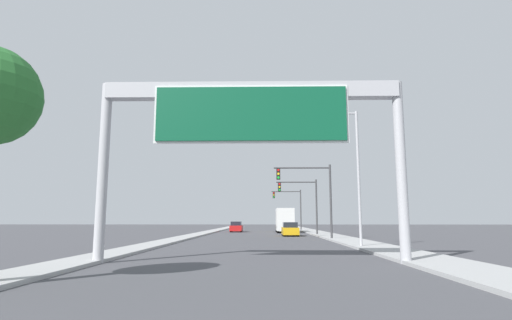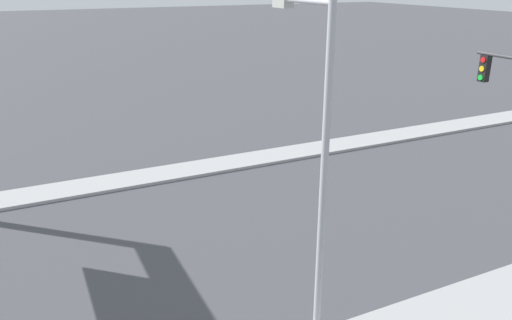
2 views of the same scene
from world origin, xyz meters
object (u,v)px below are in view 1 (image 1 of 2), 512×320
Objects in this scene: sign_gantry at (251,117)px; car_near_center at (236,227)px; truck_box_primary at (284,220)px; street_lamp_right at (354,166)px; traffic_light_far_intersection at (292,203)px; car_far_left at (290,229)px; traffic_light_mid_block at (304,197)px; traffic_light_near_intersection at (313,188)px.

car_near_center is (-3.50, 42.85, -5.53)m from sign_gantry.
truck_box_primary is 0.88× the size of street_lamp_right.
traffic_light_far_intersection is 0.74× the size of street_lamp_right.
car_far_left is (7.00, -14.49, 0.00)m from car_near_center.
street_lamp_right reaches higher than truck_box_primary.
traffic_light_far_intersection is (5.24, 50.12, -1.67)m from sign_gantry.
car_near_center is 15.89m from traffic_light_mid_block.
traffic_light_mid_block is (1.76, -10.05, 2.70)m from truck_box_primary.
sign_gantry is 3.02× the size of car_far_left.
traffic_light_far_intersection is at bearing 90.07° from traffic_light_mid_block.
traffic_light_near_intersection reaches higher than truck_box_primary.
traffic_light_near_intersection is at bearing 75.71° from sign_gantry.
traffic_light_mid_block is at bearing 44.99° from car_far_left.
traffic_light_far_intersection is at bearing 39.76° from car_near_center.
truck_box_primary is (-0.00, 11.80, 0.98)m from car_far_left.
car_far_left is 0.55× the size of truck_box_primary.
sign_gantry is at bearing -104.29° from traffic_light_near_intersection.
traffic_light_mid_block is (5.26, 30.12, -1.85)m from sign_gantry.
car_near_center is at bearing 159.00° from truck_box_primary.
truck_box_primary is at bearing -99.89° from traffic_light_far_intersection.
traffic_light_mid_block is (1.76, 1.76, 3.68)m from car_far_left.
traffic_light_near_intersection is at bearing 97.66° from street_lamp_right.
sign_gantry is at bearing -124.75° from street_lamp_right.
sign_gantry is at bearing -94.98° from truck_box_primary.
street_lamp_right is (1.43, -10.67, 0.63)m from traffic_light_near_intersection.
sign_gantry reaches higher than car_near_center.
traffic_light_near_intersection reaches higher than traffic_light_mid_block.
car_far_left is at bearing -90.00° from truck_box_primary.
truck_box_primary is at bearing 85.02° from sign_gantry.
sign_gantry is 1.97× the size of traffic_light_far_intersection.
traffic_light_mid_block is at bearing 80.10° from sign_gantry.
car_near_center is 0.68× the size of traffic_light_far_intersection.
car_near_center is at bearing 124.53° from traffic_light_mid_block.
sign_gantry is 1.47× the size of street_lamp_right.
car_far_left is 0.65× the size of traffic_light_far_intersection.
traffic_light_near_intersection is 10.01m from traffic_light_mid_block.
sign_gantry reaches higher than truck_box_primary.
traffic_light_far_intersection is (1.74, 9.95, 2.88)m from truck_box_primary.
sign_gantry reaches higher than car_far_left.
traffic_light_far_intersection is (-0.02, 20.00, 0.18)m from traffic_light_mid_block.
car_far_left is at bearing -94.56° from traffic_light_far_intersection.
truck_box_primary is 31.08m from street_lamp_right.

